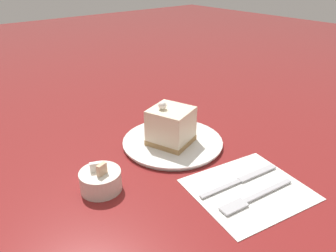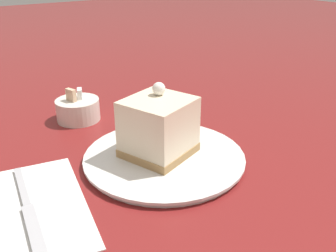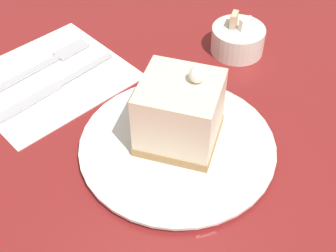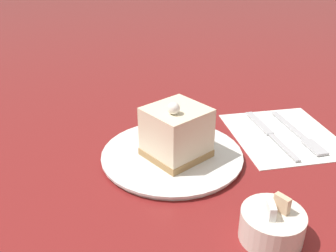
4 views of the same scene
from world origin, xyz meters
TOP-DOWN VIEW (x-y plane):
  - ground_plane at (0.00, 0.00)m, footprint 4.00×4.00m
  - plate at (-0.02, -0.04)m, footprint 0.23×0.23m
  - cake_slice at (-0.02, -0.03)m, footprint 0.11×0.11m
  - napkin at (-0.24, -0.04)m, footprint 0.22×0.24m
  - fork at (-0.26, -0.01)m, footprint 0.04×0.17m
  - knife at (-0.22, -0.06)m, footprint 0.04×0.19m
  - sugar_bowl at (-0.06, 0.18)m, footprint 0.08×0.08m

SIDE VIEW (x-z plane):
  - ground_plane at x=0.00m, z-range 0.00..0.00m
  - napkin at x=-0.24m, z-range 0.00..0.00m
  - knife at x=-0.22m, z-range 0.00..0.01m
  - fork at x=-0.26m, z-range 0.00..0.01m
  - plate at x=-0.02m, z-range 0.00..0.01m
  - sugar_bowl at x=-0.06m, z-range -0.01..0.05m
  - cake_slice at x=-0.02m, z-range 0.00..0.10m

